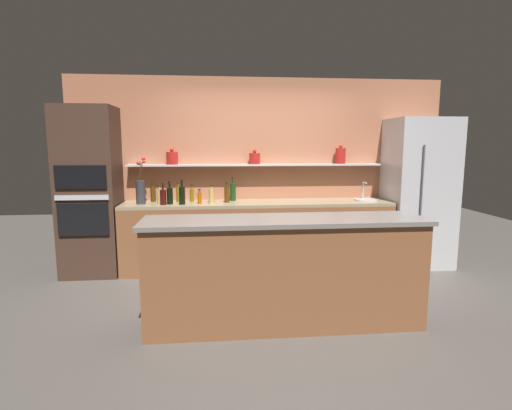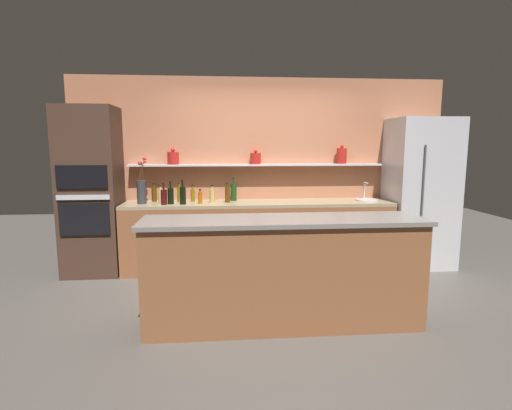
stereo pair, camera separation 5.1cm
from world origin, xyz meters
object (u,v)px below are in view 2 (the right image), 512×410
at_px(bottle_oil_4, 193,195).
at_px(bottle_spirit_7, 161,196).
at_px(bottle_spirit_1, 228,194).
at_px(bottle_sauce_2, 200,197).
at_px(bottle_wine_5, 171,196).
at_px(bottle_wine_3, 183,195).
at_px(bottle_oil_10, 179,194).
at_px(flower_vase, 142,190).
at_px(bottle_spirit_8, 154,194).
at_px(bottle_wine_9, 164,197).
at_px(sink_fixture, 367,199).
at_px(refrigerator, 420,193).
at_px(bottle_spirit_6, 212,196).
at_px(bottle_wine_0, 234,192).
at_px(oven_tower, 91,192).

relative_size(bottle_oil_4, bottle_spirit_7, 0.98).
height_order(bottle_spirit_1, bottle_sauce_2, bottle_spirit_1).
distance_m(bottle_sauce_2, bottle_wine_5, 0.38).
height_order(bottle_wine_3, bottle_spirit_7, bottle_wine_3).
xyz_separation_m(bottle_wine_3, bottle_oil_10, (-0.07, 0.24, -0.01)).
height_order(flower_vase, bottle_oil_4, flower_vase).
relative_size(bottle_sauce_2, bottle_oil_10, 0.74).
distance_m(bottle_spirit_8, bottle_wine_9, 0.35).
xyz_separation_m(sink_fixture, bottle_spirit_1, (-1.92, -0.02, 0.09)).
distance_m(refrigerator, flower_vase, 3.78).
bearing_deg(sink_fixture, flower_vase, -179.41).
distance_m(bottle_spirit_1, bottle_wine_3, 0.59).
relative_size(bottle_oil_4, bottle_wine_9, 0.80).
bearing_deg(bottle_spirit_6, bottle_wine_3, -164.39).
bearing_deg(refrigerator, bottle_spirit_8, 176.68).
relative_size(bottle_wine_0, bottle_sauce_2, 1.68).
relative_size(bottle_wine_3, bottle_spirit_7, 1.36).
bearing_deg(sink_fixture, bottle_sauce_2, -177.62).
distance_m(flower_vase, bottle_wine_5, 0.39).
distance_m(bottle_sauce_2, bottle_wine_9, 0.46).
bearing_deg(sink_fixture, bottle_wine_0, 175.01).
xyz_separation_m(refrigerator, bottle_wine_5, (-3.40, -0.04, 0.01)).
relative_size(bottle_wine_5, bottle_spirit_6, 1.29).
relative_size(sink_fixture, bottle_wine_3, 0.97).
bearing_deg(refrigerator, bottle_sauce_2, -179.12).
relative_size(oven_tower, bottle_wine_3, 6.79).
relative_size(sink_fixture, bottle_oil_4, 1.35).
height_order(bottle_oil_4, bottle_spirit_6, bottle_spirit_6).
relative_size(bottle_sauce_2, bottle_wine_3, 0.61).
distance_m(refrigerator, bottle_spirit_7, 3.54).
height_order(bottle_wine_3, bottle_wine_9, bottle_wine_3).
distance_m(bottle_spirit_1, bottle_wine_5, 0.74).
bearing_deg(refrigerator, bottle_wine_5, -179.31).
bearing_deg(bottle_wine_0, bottle_wine_9, -161.62).
bearing_deg(flower_vase, bottle_spirit_8, 56.92).
bearing_deg(bottle_wine_0, bottle_sauce_2, -150.19).
height_order(refrigerator, bottle_spirit_1, refrigerator).
bearing_deg(bottle_oil_4, bottle_wine_0, 3.61).
distance_m(bottle_spirit_1, bottle_oil_10, 0.66).
height_order(sink_fixture, bottle_wine_5, bottle_wine_5).
bearing_deg(oven_tower, bottle_sauce_2, -3.39).
height_order(bottle_oil_4, bottle_wine_5, bottle_wine_5).
bearing_deg(oven_tower, bottle_wine_0, 5.32).
bearing_deg(bottle_wine_5, bottle_sauce_2, -0.77).
height_order(bottle_spirit_1, bottle_spirit_6, bottle_spirit_1).
distance_m(bottle_wine_0, bottle_wine_5, 0.86).
relative_size(bottle_wine_5, bottle_wine_9, 1.06).
relative_size(bottle_sauce_2, bottle_spirit_8, 0.76).
bearing_deg(bottle_wine_5, refrigerator, 0.69).
bearing_deg(bottle_wine_5, bottle_wine_3, -14.63).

